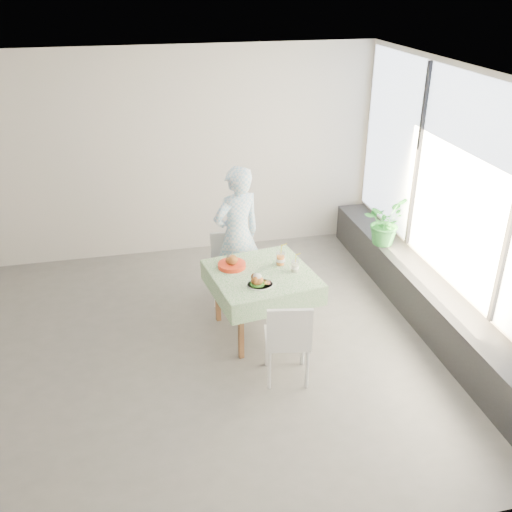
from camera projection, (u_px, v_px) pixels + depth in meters
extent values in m
plane|color=#5A5855|center=(181.00, 353.00, 6.02)|extent=(6.00, 6.00, 0.00)
plane|color=white|center=(162.00, 80.00, 4.76)|extent=(6.00, 6.00, 0.00)
cube|color=beige|center=(155.00, 156.00, 7.57)|extent=(6.00, 0.02, 2.80)
cube|color=beige|center=(214.00, 411.00, 3.22)|extent=(6.00, 0.02, 2.80)
cube|color=beige|center=(459.00, 206.00, 5.98)|extent=(0.02, 5.00, 2.80)
cube|color=#D1E0F9|center=(460.00, 184.00, 5.86)|extent=(0.01, 4.80, 2.18)
cube|color=black|center=(427.00, 302.00, 6.46)|extent=(0.40, 4.80, 0.50)
cube|color=brown|center=(262.00, 275.00, 6.07)|extent=(1.03, 1.03, 0.04)
cube|color=white|center=(262.00, 273.00, 6.06)|extent=(1.19, 1.19, 0.01)
cube|color=white|center=(228.00, 269.00, 6.82)|extent=(0.42, 0.42, 0.04)
cube|color=white|center=(226.00, 247.00, 6.88)|extent=(0.39, 0.08, 0.39)
cube|color=white|center=(287.00, 338.00, 5.48)|extent=(0.49, 0.49, 0.04)
cube|color=white|center=(290.00, 329.00, 5.21)|extent=(0.42, 0.12, 0.42)
imported|color=#90C5E7|center=(237.00, 236.00, 6.63)|extent=(0.72, 0.61, 1.69)
cylinder|color=white|center=(260.00, 285.00, 5.81)|extent=(0.27, 0.27, 0.02)
cylinder|color=#1A4C13|center=(257.00, 284.00, 5.79)|extent=(0.15, 0.15, 0.02)
ellipsoid|color=brown|center=(257.00, 280.00, 5.77)|extent=(0.13, 0.12, 0.10)
ellipsoid|color=white|center=(257.00, 276.00, 5.75)|extent=(0.09, 0.09, 0.06)
cylinder|color=#AA1C10|center=(268.00, 283.00, 5.80)|extent=(0.05, 0.05, 0.02)
cylinder|color=white|center=(280.00, 259.00, 6.19)|extent=(0.10, 0.10, 0.14)
cylinder|color=orange|center=(280.00, 260.00, 6.20)|extent=(0.08, 0.08, 0.10)
cylinder|color=white|center=(281.00, 253.00, 6.16)|extent=(0.10, 0.10, 0.01)
cylinder|color=yellow|center=(281.00, 249.00, 6.13)|extent=(0.01, 0.03, 0.19)
cylinder|color=white|center=(295.00, 266.00, 6.05)|extent=(0.08, 0.08, 0.12)
cylinder|color=beige|center=(295.00, 268.00, 6.06)|extent=(0.07, 0.07, 0.09)
cylinder|color=white|center=(295.00, 261.00, 6.02)|extent=(0.09, 0.09, 0.01)
cylinder|color=yellow|center=(296.00, 258.00, 6.01)|extent=(0.01, 0.03, 0.16)
cylinder|color=red|center=(232.00, 265.00, 6.15)|extent=(0.30, 0.30, 0.05)
cylinder|color=white|center=(232.00, 264.00, 6.15)|extent=(0.25, 0.25, 0.02)
ellipsoid|color=brown|center=(232.00, 260.00, 6.13)|extent=(0.13, 0.13, 0.11)
imported|color=#25702C|center=(384.00, 222.00, 7.14)|extent=(0.70, 0.70, 0.59)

